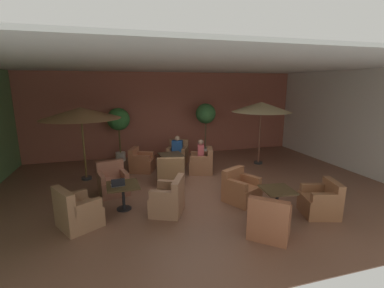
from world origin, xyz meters
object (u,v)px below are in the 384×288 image
Objects in this scene: armchair_front_left_south at (113,182)px; cafe_table_front_left at (123,190)px; open_laptop at (118,184)px; patio_umbrella_tall_red at (261,107)px; potted_tree_left_corner at (119,122)px; armchair_front_right_north at (171,173)px; armchair_front_right_east at (202,163)px; cafe_table_front_right at (171,158)px; armchair_mid_center_north at (241,190)px; armchair_front_left_north at (77,213)px; patio_umbrella_center_beige at (81,113)px; patron_by_window at (201,151)px; patron_blue_shirt at (177,145)px; iced_drink_cup at (120,184)px; armchair_front_right_south at (178,155)px; armchair_front_right_west at (141,162)px; armchair_mid_center_east at (269,222)px; cafe_table_mid_center at (277,196)px; armchair_front_left_east at (169,200)px; armchair_mid_center_south at (321,202)px; potted_tree_mid_left at (206,117)px.

cafe_table_front_left is at bearing -77.25° from armchair_front_left_south.
open_laptop is at bearing -83.03° from armchair_front_left_south.
patio_umbrella_tall_red is 5.40m from potted_tree_left_corner.
armchair_front_right_east is (1.22, 0.72, -0.01)m from armchair_front_right_north.
cafe_table_front_right is 0.81× the size of armchair_mid_center_north.
cafe_table_front_left is at bearing 28.43° from open_laptop.
armchair_front_left_north is 0.45× the size of patio_umbrella_center_beige.
patron_by_window reaches higher than armchair_front_left_north.
open_laptop is (-0.11, -0.06, 0.18)m from cafe_table_front_left.
patio_umbrella_center_beige is 3.58m from patron_blue_shirt.
iced_drink_cup is (-1.52, -1.50, 0.36)m from armchair_front_right_north.
armchair_front_right_west is at bearing -158.25° from armchair_front_right_south.
patron_by_window is at bearing 31.74° from armchair_front_right_north.
armchair_front_right_east reaches higher than cafe_table_front_right.
armchair_front_right_east is 0.42× the size of patio_umbrella_tall_red.
patron_by_window reaches higher than armchair_mid_center_east.
armchair_front_right_north reaches higher than iced_drink_cup.
armchair_front_right_west is at bearing 123.33° from cafe_table_mid_center.
potted_tree_left_corner is at bearing 121.27° from armchair_mid_center_north.
armchair_mid_center_east reaches higher than armchair_front_left_east.
patio_umbrella_tall_red is at bearing 80.11° from armchair_mid_center_south.
patron_blue_shirt is at bearing -115.19° from armchair_front_right_south.
armchair_front_right_south is 0.49× the size of potted_tree_left_corner.
armchair_mid_center_north reaches higher than cafe_table_front_left.
potted_tree_left_corner is at bearing 120.78° from cafe_table_mid_center.
potted_tree_mid_left reaches higher than armchair_mid_center_east.
armchair_front_left_north is 3.80m from armchair_front_right_west.
cafe_table_front_left is 1.14m from armchair_front_left_north.
cafe_table_mid_center is 0.36× the size of potted_tree_left_corner.
cafe_table_front_right is at bearing 77.22° from armchair_front_left_east.
armchair_front_right_north reaches higher than open_laptop.
armchair_front_left_north is 1.04× the size of armchair_mid_center_north.
armchair_front_right_north is at bearing -148.26° from patron_by_window.
cafe_table_front_right is 0.36× the size of patio_umbrella_tall_red.
cafe_table_front_left is 1.13m from armchair_front_left_east.
patron_blue_shirt is at bearing 15.70° from patio_umbrella_center_beige.
iced_drink_cup reaches higher than cafe_table_front_right.
cafe_table_mid_center is 4.47m from patio_umbrella_tall_red.
armchair_front_right_east is at bearing -64.97° from patron_blue_shirt.
armchair_mid_center_north is at bearing 3.36° from armchair_front_left_east.
potted_tree_left_corner is at bearing 112.76° from armchair_mid_center_east.
armchair_mid_center_east is 0.50× the size of potted_tree_left_corner.
potted_tree_mid_left reaches higher than iced_drink_cup.
cafe_table_mid_center is at bearing -56.67° from armchair_front_right_west.
potted_tree_mid_left is at bearing 46.09° from armchair_front_left_north.
armchair_front_left_east is at bearing -121.86° from patron_by_window.
armchair_front_right_west is at bearing -157.13° from potted_tree_mid_left.
armchair_mid_center_north is (1.46, -1.78, -0.01)m from armchair_front_right_north.
armchair_front_right_west reaches higher than cafe_table_mid_center.
iced_drink_cup reaches higher than cafe_table_mid_center.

